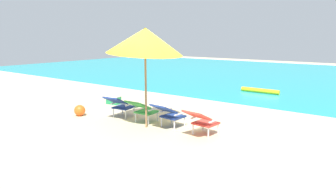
% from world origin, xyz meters
% --- Properties ---
extents(ground_plane, '(40.00, 40.00, 0.00)m').
position_xyz_m(ground_plane, '(0.00, 4.00, 0.00)').
color(ground_plane, '#CCB78E').
extents(ocean_band, '(40.00, 18.00, 0.01)m').
position_xyz_m(ocean_band, '(0.00, 12.77, 0.00)').
color(ocean_band, teal).
rests_on(ocean_band, ground_plane).
extents(swim_buoy, '(1.60, 0.18, 0.18)m').
position_xyz_m(swim_buoy, '(0.52, 6.37, 0.10)').
color(swim_buoy, yellow).
rests_on(swim_buoy, ocean_band).
extents(lounge_chair_far_left, '(0.65, 0.94, 0.68)m').
position_xyz_m(lounge_chair_far_left, '(-1.30, 0.05, 0.40)').
color(lounge_chair_far_left, navy).
rests_on(lounge_chair_far_left, ground_plane).
extents(lounge_chair_near_left, '(0.58, 0.90, 0.68)m').
position_xyz_m(lounge_chair_near_left, '(-0.41, 0.03, 0.40)').
color(lounge_chair_near_left, '#338E3D').
rests_on(lounge_chair_near_left, ground_plane).
extents(lounge_chair_near_right, '(0.60, 0.91, 0.68)m').
position_xyz_m(lounge_chair_near_right, '(0.43, 0.08, 0.40)').
color(lounge_chair_near_right, navy).
rests_on(lounge_chair_near_right, ground_plane).
extents(lounge_chair_far_right, '(0.60, 0.91, 0.68)m').
position_xyz_m(lounge_chair_far_right, '(1.43, 0.04, 0.40)').
color(lounge_chair_far_right, red).
rests_on(lounge_chair_far_right, ground_plane).
extents(beach_umbrella_center, '(2.01, 1.97, 2.60)m').
position_xyz_m(beach_umbrella_center, '(-0.08, -0.21, 2.21)').
color(beach_umbrella_center, olive).
rests_on(beach_umbrella_center, ground_plane).
extents(beach_ball, '(0.33, 0.33, 0.33)m').
position_xyz_m(beach_ball, '(-2.43, -0.51, 0.16)').
color(beach_ball, '#EA5619').
rests_on(beach_ball, ground_plane).
extents(cooler_box, '(0.52, 0.39, 0.32)m').
position_xyz_m(cooler_box, '(-2.82, 1.22, 0.16)').
color(cooler_box, '#1E844C').
rests_on(cooler_box, ground_plane).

